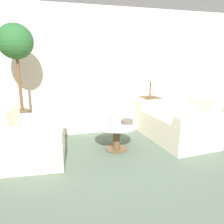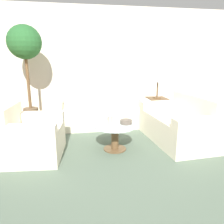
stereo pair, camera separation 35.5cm
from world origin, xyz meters
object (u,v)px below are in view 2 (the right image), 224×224
at_px(armchair, 29,139).
at_px(table_lamp, 158,77).
at_px(coffee_table, 115,134).
at_px(potted_plant, 25,50).
at_px(bowl, 126,122).
at_px(loveseat, 181,126).
at_px(sofa_main, 100,112).
at_px(vase, 110,121).

bearing_deg(armchair, table_lamp, -55.06).
bearing_deg(coffee_table, armchair, -178.94).
xyz_separation_m(potted_plant, bowl, (1.70, -1.58, -1.12)).
height_order(table_lamp, potted_plant, potted_plant).
xyz_separation_m(coffee_table, potted_plant, (-1.51, 1.62, 1.29)).
xyz_separation_m(loveseat, table_lamp, (0.03, 1.21, 0.72)).
bearing_deg(sofa_main, armchair, -130.62).
height_order(armchair, table_lamp, table_lamp).
bearing_deg(potted_plant, sofa_main, -9.18).
xyz_separation_m(potted_plant, vase, (1.43, -1.68, -1.07)).
bearing_deg(vase, armchair, 178.36).
height_order(potted_plant, bowl, potted_plant).
distance_m(armchair, table_lamp, 2.95).
distance_m(table_lamp, bowl, 1.78).
distance_m(sofa_main, loveseat, 1.75).
height_order(loveseat, vase, loveseat).
bearing_deg(potted_plant, table_lamp, -5.14).
relative_size(armchair, potted_plant, 0.47).
bearing_deg(loveseat, sofa_main, -137.48).
xyz_separation_m(loveseat, bowl, (-1.01, -0.13, 0.16)).
bearing_deg(vase, loveseat, 10.13).
xyz_separation_m(armchair, vase, (1.18, -0.03, 0.21)).
bearing_deg(vase, potted_plant, 130.36).
relative_size(table_lamp, bowl, 3.11).
distance_m(potted_plant, vase, 2.45).
xyz_separation_m(armchair, potted_plant, (-0.24, 1.65, 1.27)).
relative_size(armchair, bowl, 5.10).
bearing_deg(sofa_main, potted_plant, 170.82).
bearing_deg(armchair, coffee_table, -83.31).
distance_m(sofa_main, coffee_table, 1.39).
xyz_separation_m(sofa_main, loveseat, (1.25, -1.22, 0.00)).
distance_m(loveseat, vase, 1.31).
xyz_separation_m(table_lamp, potted_plant, (-2.74, 0.25, 0.56)).
distance_m(loveseat, bowl, 1.03).
xyz_separation_m(loveseat, vase, (-1.28, -0.23, 0.21)).
bearing_deg(coffee_table, loveseat, 8.16).
height_order(armchair, vase, armchair).
distance_m(vase, bowl, 0.29).
relative_size(table_lamp, potted_plant, 0.28).
xyz_separation_m(armchair, loveseat, (2.46, 0.19, -0.00)).
relative_size(potted_plant, bowl, 10.95).
relative_size(loveseat, coffee_table, 2.30).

